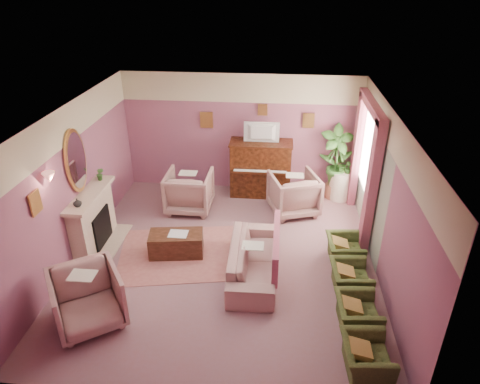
# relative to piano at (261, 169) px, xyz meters

# --- Properties ---
(floor) EXTENTS (5.50, 6.00, 0.01)m
(floor) POSITION_rel_piano_xyz_m (-0.50, -2.68, -0.65)
(floor) COLOR #845C63
(floor) RESTS_ON ground
(ceiling) EXTENTS (5.50, 6.00, 0.01)m
(ceiling) POSITION_rel_piano_xyz_m (-0.50, -2.68, 2.15)
(ceiling) COLOR white
(ceiling) RESTS_ON wall_back
(wall_back) EXTENTS (5.50, 0.02, 2.80)m
(wall_back) POSITION_rel_piano_xyz_m (-0.50, 0.32, 0.75)
(wall_back) COLOR #734665
(wall_back) RESTS_ON floor
(wall_front) EXTENTS (5.50, 0.02, 2.80)m
(wall_front) POSITION_rel_piano_xyz_m (-0.50, -5.68, 0.75)
(wall_front) COLOR #734665
(wall_front) RESTS_ON floor
(wall_left) EXTENTS (0.02, 6.00, 2.80)m
(wall_left) POSITION_rel_piano_xyz_m (-3.25, -2.68, 0.75)
(wall_left) COLOR #734665
(wall_left) RESTS_ON floor
(wall_right) EXTENTS (0.02, 6.00, 2.80)m
(wall_right) POSITION_rel_piano_xyz_m (2.25, -2.68, 0.75)
(wall_right) COLOR #734665
(wall_right) RESTS_ON floor
(picture_rail_band) EXTENTS (5.50, 0.01, 0.65)m
(picture_rail_band) POSITION_rel_piano_xyz_m (-0.50, 0.31, 1.82)
(picture_rail_band) COLOR beige
(picture_rail_band) RESTS_ON wall_back
(stripe_panel) EXTENTS (0.01, 3.00, 2.15)m
(stripe_panel) POSITION_rel_piano_xyz_m (2.23, -1.38, 0.42)
(stripe_panel) COLOR #949D89
(stripe_panel) RESTS_ON wall_right
(fireplace_surround) EXTENTS (0.30, 1.40, 1.10)m
(fireplace_surround) POSITION_rel_piano_xyz_m (-3.09, -2.48, -0.10)
(fireplace_surround) COLOR #CBB298
(fireplace_surround) RESTS_ON floor
(fireplace_inset) EXTENTS (0.18, 0.72, 0.68)m
(fireplace_inset) POSITION_rel_piano_xyz_m (-2.99, -2.48, -0.25)
(fireplace_inset) COLOR black
(fireplace_inset) RESTS_ON floor
(fire_ember) EXTENTS (0.06, 0.54, 0.10)m
(fire_ember) POSITION_rel_piano_xyz_m (-2.95, -2.48, -0.43)
(fire_ember) COLOR #FF5932
(fire_ember) RESTS_ON floor
(mantel_shelf) EXTENTS (0.40, 1.55, 0.07)m
(mantel_shelf) POSITION_rel_piano_xyz_m (-3.06, -2.48, 0.47)
(mantel_shelf) COLOR #CBB298
(mantel_shelf) RESTS_ON fireplace_surround
(hearth) EXTENTS (0.55, 1.50, 0.02)m
(hearth) POSITION_rel_piano_xyz_m (-2.89, -2.48, -0.64)
(hearth) COLOR #CBB298
(hearth) RESTS_ON floor
(mirror_frame) EXTENTS (0.04, 0.72, 1.20)m
(mirror_frame) POSITION_rel_piano_xyz_m (-3.20, -2.48, 1.15)
(mirror_frame) COLOR gold
(mirror_frame) RESTS_ON wall_left
(mirror_glass) EXTENTS (0.01, 0.60, 1.06)m
(mirror_glass) POSITION_rel_piano_xyz_m (-3.17, -2.48, 1.15)
(mirror_glass) COLOR silver
(mirror_glass) RESTS_ON wall_left
(sconce_shade) EXTENTS (0.20, 0.20, 0.16)m
(sconce_shade) POSITION_rel_piano_xyz_m (-3.12, -3.53, 1.33)
(sconce_shade) COLOR #E17D6C
(sconce_shade) RESTS_ON wall_left
(piano) EXTENTS (1.40, 0.60, 1.30)m
(piano) POSITION_rel_piano_xyz_m (0.00, 0.00, 0.00)
(piano) COLOR #38180B
(piano) RESTS_ON floor
(piano_keyshelf) EXTENTS (1.30, 0.12, 0.06)m
(piano_keyshelf) POSITION_rel_piano_xyz_m (-0.00, -0.35, 0.07)
(piano_keyshelf) COLOR #38180B
(piano_keyshelf) RESTS_ON piano
(piano_keys) EXTENTS (1.20, 0.08, 0.02)m
(piano_keys) POSITION_rel_piano_xyz_m (0.00, -0.35, 0.11)
(piano_keys) COLOR white
(piano_keys) RESTS_ON piano
(piano_top) EXTENTS (1.45, 0.65, 0.04)m
(piano_top) POSITION_rel_piano_xyz_m (0.00, 0.00, 0.66)
(piano_top) COLOR #38180B
(piano_top) RESTS_ON piano
(television) EXTENTS (0.80, 0.12, 0.48)m
(television) POSITION_rel_piano_xyz_m (0.00, -0.05, 0.95)
(television) COLOR black
(television) RESTS_ON piano
(print_back_left) EXTENTS (0.30, 0.03, 0.38)m
(print_back_left) POSITION_rel_piano_xyz_m (-1.30, 0.28, 1.07)
(print_back_left) COLOR gold
(print_back_left) RESTS_ON wall_back
(print_back_right) EXTENTS (0.26, 0.03, 0.34)m
(print_back_right) POSITION_rel_piano_xyz_m (1.05, 0.28, 1.13)
(print_back_right) COLOR gold
(print_back_right) RESTS_ON wall_back
(print_back_mid) EXTENTS (0.22, 0.03, 0.26)m
(print_back_mid) POSITION_rel_piano_xyz_m (0.00, 0.28, 1.35)
(print_back_mid) COLOR gold
(print_back_mid) RESTS_ON wall_back
(print_left_wall) EXTENTS (0.03, 0.28, 0.36)m
(print_left_wall) POSITION_rel_piano_xyz_m (-3.21, -3.88, 1.07)
(print_left_wall) COLOR gold
(print_left_wall) RESTS_ON wall_left
(window_blind) EXTENTS (0.03, 1.40, 1.80)m
(window_blind) POSITION_rel_piano_xyz_m (2.20, -1.13, 1.05)
(window_blind) COLOR silver
(window_blind) RESTS_ON wall_right
(curtain_left) EXTENTS (0.16, 0.34, 2.60)m
(curtain_left) POSITION_rel_piano_xyz_m (2.12, -2.05, 0.65)
(curtain_left) COLOR #A34A61
(curtain_left) RESTS_ON floor
(curtain_right) EXTENTS (0.16, 0.34, 2.60)m
(curtain_right) POSITION_rel_piano_xyz_m (2.12, -0.21, 0.65)
(curtain_right) COLOR #A34A61
(curtain_right) RESTS_ON floor
(pelmet) EXTENTS (0.16, 2.20, 0.16)m
(pelmet) POSITION_rel_piano_xyz_m (2.12, -1.13, 1.91)
(pelmet) COLOR #A34A61
(pelmet) RESTS_ON wall_right
(mantel_plant) EXTENTS (0.16, 0.16, 0.28)m
(mantel_plant) POSITION_rel_piano_xyz_m (-3.05, -1.93, 0.64)
(mantel_plant) COLOR #326926
(mantel_plant) RESTS_ON mantel_shelf
(mantel_vase) EXTENTS (0.16, 0.16, 0.16)m
(mantel_vase) POSITION_rel_piano_xyz_m (-3.05, -2.98, 0.58)
(mantel_vase) COLOR beige
(mantel_vase) RESTS_ON mantel_shelf
(area_rug) EXTENTS (2.79, 2.23, 0.01)m
(area_rug) POSITION_rel_piano_xyz_m (-1.27, -2.60, -0.64)
(area_rug) COLOR #A35C58
(area_rug) RESTS_ON floor
(coffee_table) EXTENTS (1.06, 0.63, 0.45)m
(coffee_table) POSITION_rel_piano_xyz_m (-1.44, -2.62, -0.43)
(coffee_table) COLOR #412214
(coffee_table) RESTS_ON floor
(table_paper) EXTENTS (0.35, 0.28, 0.01)m
(table_paper) POSITION_rel_piano_xyz_m (-1.39, -2.62, -0.20)
(table_paper) COLOR silver
(table_paper) RESTS_ON coffee_table
(sofa) EXTENTS (0.68, 2.04, 0.82)m
(sofa) POSITION_rel_piano_xyz_m (0.04, -3.05, -0.24)
(sofa) COLOR tan
(sofa) RESTS_ON floor
(sofa_throw) EXTENTS (0.10, 1.54, 0.57)m
(sofa_throw) POSITION_rel_piano_xyz_m (0.44, -3.05, -0.05)
(sofa_throw) COLOR #A34A61
(sofa_throw) RESTS_ON sofa
(floral_armchair_left) EXTENTS (0.97, 0.97, 1.01)m
(floral_armchair_left) POSITION_rel_piano_xyz_m (-1.54, -0.90, -0.15)
(floral_armchair_left) COLOR tan
(floral_armchair_left) RESTS_ON floor
(floral_armchair_right) EXTENTS (0.97, 0.97, 1.01)m
(floral_armchair_right) POSITION_rel_piano_xyz_m (0.78, -0.79, -0.15)
(floral_armchair_right) COLOR tan
(floral_armchair_right) RESTS_ON floor
(floral_armchair_front) EXTENTS (0.97, 0.97, 1.01)m
(floral_armchair_front) POSITION_rel_piano_xyz_m (-2.35, -4.50, -0.15)
(floral_armchair_front) COLOR tan
(floral_armchair_front) RESTS_ON floor
(olive_chair_a) EXTENTS (0.52, 0.74, 0.64)m
(olive_chair_a) POSITION_rel_piano_xyz_m (1.69, -5.01, -0.33)
(olive_chair_a) COLOR #404F22
(olive_chair_a) RESTS_ON floor
(olive_chair_b) EXTENTS (0.52, 0.74, 0.64)m
(olive_chair_b) POSITION_rel_piano_xyz_m (1.69, -4.19, -0.33)
(olive_chair_b) COLOR #404F22
(olive_chair_b) RESTS_ON floor
(olive_chair_c) EXTENTS (0.52, 0.74, 0.64)m
(olive_chair_c) POSITION_rel_piano_xyz_m (1.69, -3.37, -0.33)
(olive_chair_c) COLOR #404F22
(olive_chair_c) RESTS_ON floor
(olive_chair_d) EXTENTS (0.52, 0.74, 0.64)m
(olive_chair_d) POSITION_rel_piano_xyz_m (1.69, -2.55, -0.33)
(olive_chair_d) COLOR #404F22
(olive_chair_d) RESTS_ON floor
(side_table) EXTENTS (0.52, 0.52, 0.70)m
(side_table) POSITION_rel_piano_xyz_m (1.88, -0.04, -0.30)
(side_table) COLOR silver
(side_table) RESTS_ON floor
(side_plant_big) EXTENTS (0.30, 0.30, 0.34)m
(side_plant_big) POSITION_rel_piano_xyz_m (1.88, -0.04, 0.22)
(side_plant_big) COLOR #326926
(side_plant_big) RESTS_ON side_table
(side_plant_small) EXTENTS (0.16, 0.16, 0.28)m
(side_plant_small) POSITION_rel_piano_xyz_m (2.00, -0.14, 0.19)
(side_plant_small) COLOR #326926
(side_plant_small) RESTS_ON side_table
(palm_pot) EXTENTS (0.34, 0.34, 0.34)m
(palm_pot) POSITION_rel_piano_xyz_m (1.71, -0.02, -0.48)
(palm_pot) COLOR #A4694E
(palm_pot) RESTS_ON floor
(palm_plant) EXTENTS (0.76, 0.76, 1.44)m
(palm_plant) POSITION_rel_piano_xyz_m (1.71, -0.02, 0.41)
(palm_plant) COLOR #326926
(palm_plant) RESTS_ON palm_pot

